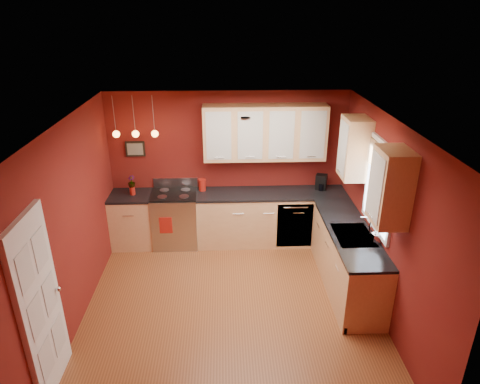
{
  "coord_description": "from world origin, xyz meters",
  "views": [
    {
      "loc": [
        -0.07,
        -4.8,
        3.85
      ],
      "look_at": [
        0.16,
        1.0,
        1.31
      ],
      "focal_mm": 32.0,
      "sensor_mm": 36.0,
      "label": 1
    }
  ],
  "objects_px": {
    "red_canister": "(202,185)",
    "soap_pump": "(376,236)",
    "gas_range": "(176,218)",
    "coffee_maker": "(321,183)",
    "sink": "(353,236)"
  },
  "relations": [
    {
      "from": "coffee_maker",
      "to": "red_canister",
      "type": "bearing_deg",
      "value": -160.66
    },
    {
      "from": "red_canister",
      "to": "soap_pump",
      "type": "relative_size",
      "value": 0.93
    },
    {
      "from": "gas_range",
      "to": "coffee_maker",
      "type": "bearing_deg",
      "value": 2.38
    },
    {
      "from": "red_canister",
      "to": "coffee_maker",
      "type": "relative_size",
      "value": 0.75
    },
    {
      "from": "gas_range",
      "to": "sink",
      "type": "distance_m",
      "value": 3.05
    },
    {
      "from": "red_canister",
      "to": "soap_pump",
      "type": "bearing_deg",
      "value": -38.19
    },
    {
      "from": "sink",
      "to": "soap_pump",
      "type": "distance_m",
      "value": 0.34
    },
    {
      "from": "coffee_maker",
      "to": "soap_pump",
      "type": "height_order",
      "value": "coffee_maker"
    },
    {
      "from": "sink",
      "to": "coffee_maker",
      "type": "height_order",
      "value": "sink"
    },
    {
      "from": "coffee_maker",
      "to": "soap_pump",
      "type": "distance_m",
      "value": 1.86
    },
    {
      "from": "sink",
      "to": "red_canister",
      "type": "xyz_separation_m",
      "value": [
        -2.15,
        1.64,
        0.13
      ]
    },
    {
      "from": "red_canister",
      "to": "soap_pump",
      "type": "height_order",
      "value": "soap_pump"
    },
    {
      "from": "gas_range",
      "to": "coffee_maker",
      "type": "relative_size",
      "value": 4.2
    },
    {
      "from": "sink",
      "to": "red_canister",
      "type": "bearing_deg",
      "value": 142.72
    },
    {
      "from": "gas_range",
      "to": "soap_pump",
      "type": "distance_m",
      "value": 3.38
    }
  ]
}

